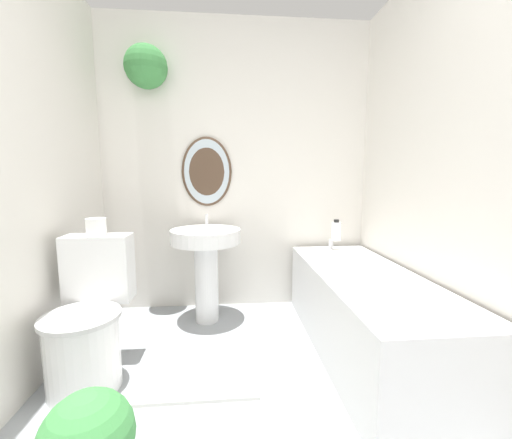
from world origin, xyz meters
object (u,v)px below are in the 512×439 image
(pedestal_sink, at_px, (206,255))
(bathtub, at_px, (365,311))
(toilet_paper_roll, at_px, (96,227))
(toilet, at_px, (89,324))
(shampoo_bottle, at_px, (336,231))

(pedestal_sink, distance_m, bathtub, 1.19)
(toilet_paper_roll, bearing_deg, bathtub, -1.63)
(pedestal_sink, relative_size, toilet_paper_roll, 7.52)
(toilet_paper_roll, bearing_deg, toilet, -90.00)
(toilet, height_order, pedestal_sink, pedestal_sink)
(toilet, bearing_deg, toilet_paper_roll, 90.00)
(bathtub, height_order, shampoo_bottle, shampoo_bottle)
(toilet, distance_m, pedestal_sink, 0.92)
(pedestal_sink, bearing_deg, shampoo_bottle, 6.09)
(toilet, relative_size, bathtub, 0.49)
(toilet, distance_m, shampoo_bottle, 1.87)
(toilet, xyz_separation_m, toilet_paper_roll, (0.00, 0.18, 0.51))
(toilet, distance_m, bathtub, 1.63)
(pedestal_sink, height_order, shampoo_bottle, pedestal_sink)
(toilet_paper_roll, bearing_deg, shampoo_bottle, 20.11)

